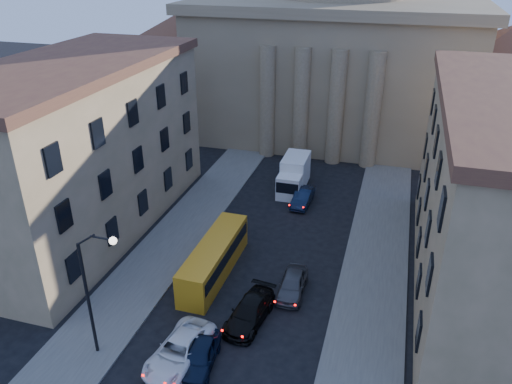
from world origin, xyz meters
TOP-DOWN VIEW (x-y plane):
  - sidewalk_left at (-8.50, 18.00)m, footprint 5.00×60.00m
  - sidewalk_right at (8.50, 18.00)m, footprint 5.00×60.00m
  - church at (0.00, 55.47)m, footprint 68.02×28.76m
  - building_left at (-17.00, 22.00)m, footprint 11.60×26.60m
  - street_lamp at (-6.97, 8.00)m, footprint 2.62×0.44m
  - car_left_near at (-0.88, 8.80)m, footprint 2.21×4.58m
  - car_left_mid at (-2.23, 8.81)m, footprint 3.25×5.95m
  - car_right_mid at (0.80, 13.47)m, footprint 2.79×5.51m
  - car_right_far at (2.88, 17.29)m, footprint 1.94×4.55m
  - car_right_distant at (0.80, 31.25)m, footprint 1.73×4.53m
  - city_bus at (-3.39, 17.93)m, footprint 2.34×9.73m
  - box_truck at (-0.80, 34.26)m, footprint 2.47×6.13m

SIDE VIEW (x-z plane):
  - sidewalk_left at x=-8.50m, z-range 0.00..0.15m
  - sidewalk_right at x=8.50m, z-range 0.00..0.15m
  - car_right_distant at x=0.80m, z-range 0.00..1.47m
  - car_left_near at x=-0.88m, z-range 0.00..1.51m
  - car_right_far at x=2.88m, z-range 0.00..1.53m
  - car_right_mid at x=0.80m, z-range 0.00..1.53m
  - car_left_mid at x=-2.23m, z-range 0.00..1.58m
  - city_bus at x=-3.39m, z-range 0.10..2.84m
  - box_truck at x=-0.80m, z-range -0.09..3.27m
  - street_lamp at x=-6.97m, z-range 0.87..9.70m
  - building_left at x=-17.00m, z-range 0.07..14.77m
  - church at x=0.00m, z-range -6.42..30.18m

